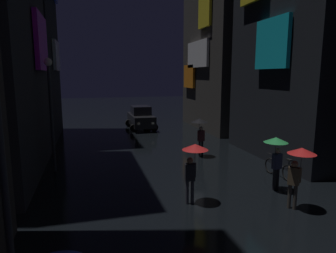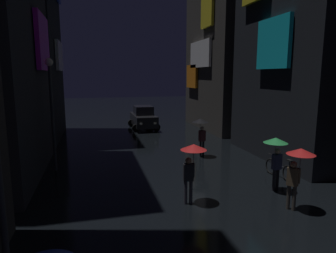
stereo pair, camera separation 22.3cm
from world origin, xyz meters
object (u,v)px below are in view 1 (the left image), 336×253
object	(u,v)px
streetlamp_left_far	(51,101)
bicycle_parked_at_storefront	(279,169)
pedestrian_midstreet_left_green	(276,149)
pedestrian_foreground_right_red	(299,161)
pedestrian_midstreet_centre_black	(200,127)
pedestrian_foreground_left_red	(193,157)
car_distant	(141,118)

from	to	relation	value
streetlamp_left_far	bicycle_parked_at_storefront	bearing A→B (deg)	-19.75
pedestrian_midstreet_left_green	bicycle_parked_at_storefront	world-z (taller)	pedestrian_midstreet_left_green
streetlamp_left_far	pedestrian_foreground_right_red	bearing A→B (deg)	-37.86
pedestrian_midstreet_centre_black	streetlamp_left_far	bearing A→B (deg)	-174.93
pedestrian_foreground_left_red	bicycle_parked_at_storefront	world-z (taller)	pedestrian_foreground_left_red
pedestrian_foreground_left_red	bicycle_parked_at_storefront	distance (m)	5.00
pedestrian_midstreet_left_green	car_distant	xyz separation A→B (m)	(-2.67, 14.69, -0.74)
pedestrian_foreground_left_red	streetlamp_left_far	distance (m)	7.28
pedestrian_foreground_right_red	streetlamp_left_far	world-z (taller)	streetlamp_left_far
pedestrian_foreground_left_red	pedestrian_midstreet_centre_black	bearing A→B (deg)	67.00
pedestrian_foreground_right_red	bicycle_parked_at_storefront	size ratio (longest dim) A/B	1.17
car_distant	pedestrian_midstreet_left_green	bearing A→B (deg)	-79.68
pedestrian_midstreet_centre_black	streetlamp_left_far	xyz separation A→B (m)	(-7.44, -0.66, 1.60)
streetlamp_left_far	pedestrian_foreground_left_red	bearing A→B (deg)	-44.91
pedestrian_midstreet_centre_black	pedestrian_foreground_left_red	bearing A→B (deg)	-113.00
car_distant	pedestrian_midstreet_centre_black	bearing A→B (deg)	-80.07
pedestrian_foreground_left_red	car_distant	distance (m)	15.04
streetlamp_left_far	pedestrian_midstreet_left_green	bearing A→B (deg)	-29.03
streetlamp_left_far	car_distant	bearing A→B (deg)	59.80
pedestrian_midstreet_centre_black	pedestrian_midstreet_left_green	distance (m)	5.47
bicycle_parked_at_storefront	pedestrian_foreground_left_red	bearing A→B (deg)	-161.05
bicycle_parked_at_storefront	car_distant	size ratio (longest dim) A/B	0.44
pedestrian_foreground_right_red	bicycle_parked_at_storefront	bearing A→B (deg)	64.25
pedestrian_foreground_right_red	pedestrian_midstreet_left_green	bearing A→B (deg)	80.06
pedestrian_foreground_left_red	streetlamp_left_far	size ratio (longest dim) A/B	0.41
pedestrian_midstreet_centre_black	pedestrian_foreground_right_red	bearing A→B (deg)	-83.89
pedestrian_midstreet_left_green	car_distant	size ratio (longest dim) A/B	0.51
pedestrian_foreground_left_red	pedestrian_midstreet_left_green	size ratio (longest dim) A/B	1.00
pedestrian_foreground_left_red	streetlamp_left_far	world-z (taller)	streetlamp_left_far
pedestrian_midstreet_left_green	bicycle_parked_at_storefront	distance (m)	2.12
car_distant	pedestrian_foreground_right_red	bearing A→B (deg)	-81.71
pedestrian_foreground_left_red	streetlamp_left_far	bearing A→B (deg)	135.09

